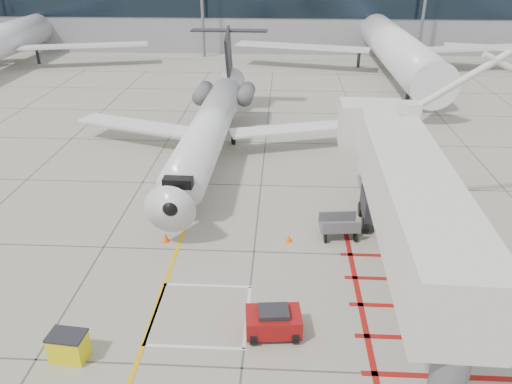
# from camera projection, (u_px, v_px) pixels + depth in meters

# --- Properties ---
(ground_plane) EXTENTS (260.00, 260.00, 0.00)m
(ground_plane) POSITION_uv_depth(u_px,v_px,m) (249.00, 301.00, 22.48)
(ground_plane) COLOR gray
(ground_plane) RESTS_ON ground
(regional_jet) EXTENTS (23.68, 29.54, 7.61)m
(regional_jet) POSITION_uv_depth(u_px,v_px,m) (204.00, 118.00, 33.99)
(regional_jet) COLOR white
(regional_jet) RESTS_ON ground_plane
(jet_bridge) EXTENTS (10.18, 20.54, 8.11)m
(jet_bridge) POSITION_uv_depth(u_px,v_px,m) (413.00, 217.00, 21.10)
(jet_bridge) COLOR silver
(jet_bridge) RESTS_ON ground_plane
(pushback_tug) EXTENTS (2.37, 1.62, 1.31)m
(pushback_tug) POSITION_uv_depth(u_px,v_px,m) (273.00, 321.00, 20.31)
(pushback_tug) COLOR maroon
(pushback_tug) RESTS_ON ground_plane
(spill_bin) EXTENTS (1.43, 1.03, 1.17)m
(spill_bin) POSITION_uv_depth(u_px,v_px,m) (69.00, 346.00, 19.14)
(spill_bin) COLOR yellow
(spill_bin) RESTS_ON ground_plane
(baggage_cart) EXTENTS (2.20, 1.52, 1.31)m
(baggage_cart) POSITION_uv_depth(u_px,v_px,m) (339.00, 227.00, 27.09)
(baggage_cart) COLOR #57565B
(baggage_cart) RESTS_ON ground_plane
(ground_power_unit) EXTENTS (2.55, 2.10, 1.75)m
(ground_power_unit) POSITION_uv_depth(u_px,v_px,m) (459.00, 266.00, 23.37)
(ground_power_unit) COLOR silver
(ground_power_unit) RESTS_ON ground_plane
(cone_nose) EXTENTS (0.37, 0.37, 0.52)m
(cone_nose) POSITION_uv_depth(u_px,v_px,m) (166.00, 237.00, 26.86)
(cone_nose) COLOR #FF560D
(cone_nose) RESTS_ON ground_plane
(cone_side) EXTENTS (0.32, 0.32, 0.44)m
(cone_side) POSITION_uv_depth(u_px,v_px,m) (289.00, 238.00, 26.86)
(cone_side) COLOR #FE630D
(cone_side) RESTS_ON ground_plane
(bg_aircraft_b) EXTENTS (35.94, 39.94, 11.98)m
(bg_aircraft_b) POSITION_uv_depth(u_px,v_px,m) (0.00, 19.00, 62.57)
(bg_aircraft_b) COLOR silver
(bg_aircraft_b) RESTS_ON ground_plane
(bg_aircraft_c) EXTENTS (38.11, 42.34, 12.70)m
(bg_aircraft_c) POSITION_uv_depth(u_px,v_px,m) (392.00, 18.00, 60.05)
(bg_aircraft_c) COLOR silver
(bg_aircraft_c) RESTS_ON ground_plane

